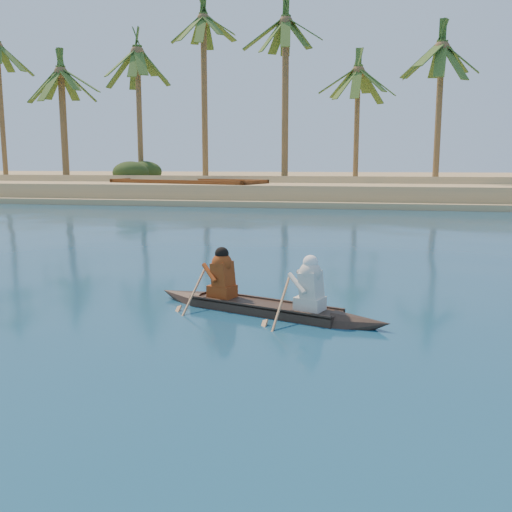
# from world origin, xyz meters

# --- Properties ---
(ground) EXTENTS (160.00, 160.00, 0.00)m
(ground) POSITION_xyz_m (0.00, 0.00, 0.00)
(ground) COLOR navy
(ground) RESTS_ON ground
(sandy_embankment) EXTENTS (150.00, 51.00, 1.50)m
(sandy_embankment) POSITION_xyz_m (0.00, 46.89, 0.53)
(sandy_embankment) COLOR tan
(sandy_embankment) RESTS_ON ground
(palm_grove) EXTENTS (110.00, 14.00, 16.00)m
(palm_grove) POSITION_xyz_m (0.00, 35.00, 8.00)
(palm_grove) COLOR #416122
(palm_grove) RESTS_ON ground
(shrub_cluster) EXTENTS (100.00, 6.00, 2.40)m
(shrub_cluster) POSITION_xyz_m (0.00, 31.50, 1.20)
(shrub_cluster) COLOR #213513
(shrub_cluster) RESTS_ON ground
(canoe) EXTENTS (4.73, 2.21, 1.32)m
(canoe) POSITION_xyz_m (-1.19, -1.75, 0.25)
(canoe) COLOR #32251B
(canoe) RESTS_ON ground
(barge_mid) EXTENTS (11.52, 6.50, 1.82)m
(barge_mid) POSITION_xyz_m (-12.00, 26.71, 0.64)
(barge_mid) COLOR brown
(barge_mid) RESTS_ON ground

